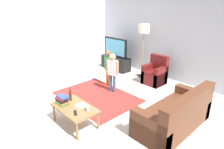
{
  "coord_description": "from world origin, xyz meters",
  "views": [
    {
      "loc": [
        3.49,
        -2.67,
        2.44
      ],
      "look_at": [
        0.0,
        0.6,
        0.65
      ],
      "focal_mm": 31.08,
      "sensor_mm": 36.0,
      "label": 1
    }
  ],
  "objects_px": {
    "child_near_tv": "(108,65)",
    "floor_lamp": "(144,32)",
    "coffee_table": "(75,109)",
    "soda_can": "(88,108)",
    "tv_stand": "(116,63)",
    "plate": "(81,105)",
    "couch": "(177,116)",
    "tv": "(115,48)",
    "child_center": "(112,69)",
    "armchair": "(155,74)",
    "bottle": "(70,95)",
    "tv_remote": "(75,113)",
    "book_stack": "(62,100)"
  },
  "relations": [
    {
      "from": "child_near_tv",
      "to": "floor_lamp",
      "type": "bearing_deg",
      "value": 82.46
    },
    {
      "from": "coffee_table",
      "to": "soda_can",
      "type": "height_order",
      "value": "soda_can"
    },
    {
      "from": "soda_can",
      "to": "tv_stand",
      "type": "bearing_deg",
      "value": 127.63
    },
    {
      "from": "plate",
      "to": "floor_lamp",
      "type": "bearing_deg",
      "value": 106.12
    },
    {
      "from": "couch",
      "to": "soda_can",
      "type": "distance_m",
      "value": 1.81
    },
    {
      "from": "tv",
      "to": "child_center",
      "type": "bearing_deg",
      "value": -46.26
    },
    {
      "from": "couch",
      "to": "armchair",
      "type": "bearing_deg",
      "value": 135.37
    },
    {
      "from": "tv",
      "to": "plate",
      "type": "height_order",
      "value": "tv"
    },
    {
      "from": "armchair",
      "to": "child_near_tv",
      "type": "xyz_separation_m",
      "value": [
        -0.88,
        -1.21,
        0.37
      ]
    },
    {
      "from": "floor_lamp",
      "to": "plate",
      "type": "xyz_separation_m",
      "value": [
        0.92,
        -3.17,
        -1.12
      ]
    },
    {
      "from": "bottle",
      "to": "tv",
      "type": "bearing_deg",
      "value": 119.73
    },
    {
      "from": "plate",
      "to": "child_center",
      "type": "bearing_deg",
      "value": 114.16
    },
    {
      "from": "bottle",
      "to": "tv_remote",
      "type": "relative_size",
      "value": 1.82
    },
    {
      "from": "floor_lamp",
      "to": "tv_remote",
      "type": "relative_size",
      "value": 10.47
    },
    {
      "from": "armchair",
      "to": "bottle",
      "type": "xyz_separation_m",
      "value": [
        -0.13,
        -3.0,
        0.25
      ]
    },
    {
      "from": "coffee_table",
      "to": "bottle",
      "type": "bearing_deg",
      "value": 161.57
    },
    {
      "from": "tv_remote",
      "to": "plate",
      "type": "relative_size",
      "value": 0.77
    },
    {
      "from": "coffee_table",
      "to": "couch",
      "type": "bearing_deg",
      "value": 43.24
    },
    {
      "from": "tv_stand",
      "to": "couch",
      "type": "distance_m",
      "value": 3.94
    },
    {
      "from": "armchair",
      "to": "floor_lamp",
      "type": "relative_size",
      "value": 0.51
    },
    {
      "from": "coffee_table",
      "to": "soda_can",
      "type": "xyz_separation_m",
      "value": [
        0.32,
        0.1,
        0.11
      ]
    },
    {
      "from": "tv_remote",
      "to": "couch",
      "type": "bearing_deg",
      "value": 77.78
    },
    {
      "from": "book_stack",
      "to": "child_near_tv",
      "type": "bearing_deg",
      "value": 111.05
    },
    {
      "from": "tv_stand",
      "to": "floor_lamp",
      "type": "height_order",
      "value": "floor_lamp"
    },
    {
      "from": "child_near_tv",
      "to": "soda_can",
      "type": "distance_m",
      "value": 2.27
    },
    {
      "from": "child_center",
      "to": "book_stack",
      "type": "bearing_deg",
      "value": -78.22
    },
    {
      "from": "armchair",
      "to": "coffee_table",
      "type": "xyz_separation_m",
      "value": [
        0.17,
        -3.1,
        0.07
      ]
    },
    {
      "from": "tv_stand",
      "to": "child_near_tv",
      "type": "relative_size",
      "value": 1.08
    },
    {
      "from": "book_stack",
      "to": "tv_remote",
      "type": "height_order",
      "value": "book_stack"
    },
    {
      "from": "tv_stand",
      "to": "coffee_table",
      "type": "bearing_deg",
      "value": -57.2
    },
    {
      "from": "tv_stand",
      "to": "armchair",
      "type": "xyz_separation_m",
      "value": [
        1.86,
        -0.04,
        0.05
      ]
    },
    {
      "from": "child_center",
      "to": "tv_stand",
      "type": "bearing_deg",
      "value": 133.33
    },
    {
      "from": "armchair",
      "to": "soda_can",
      "type": "bearing_deg",
      "value": -80.76
    },
    {
      "from": "book_stack",
      "to": "plate",
      "type": "distance_m",
      "value": 0.41
    },
    {
      "from": "floor_lamp",
      "to": "tv_remote",
      "type": "xyz_separation_m",
      "value": [
        1.09,
        -3.41,
        -1.11
      ]
    },
    {
      "from": "couch",
      "to": "tv_remote",
      "type": "bearing_deg",
      "value": -130.01
    },
    {
      "from": "armchair",
      "to": "book_stack",
      "type": "xyz_separation_m",
      "value": [
        -0.11,
        -3.23,
        0.21
      ]
    },
    {
      "from": "tv",
      "to": "child_center",
      "type": "xyz_separation_m",
      "value": [
        1.37,
        -1.43,
        -0.17
      ]
    },
    {
      "from": "child_center",
      "to": "bottle",
      "type": "distance_m",
      "value": 1.63
    },
    {
      "from": "coffee_table",
      "to": "soda_can",
      "type": "distance_m",
      "value": 0.35
    },
    {
      "from": "book_stack",
      "to": "soda_can",
      "type": "height_order",
      "value": "book_stack"
    },
    {
      "from": "bottle",
      "to": "soda_can",
      "type": "relative_size",
      "value": 2.58
    },
    {
      "from": "child_center",
      "to": "plate",
      "type": "bearing_deg",
      "value": -65.84
    },
    {
      "from": "tv",
      "to": "bottle",
      "type": "bearing_deg",
      "value": -60.27
    },
    {
      "from": "tv_stand",
      "to": "tv",
      "type": "distance_m",
      "value": 0.6
    },
    {
      "from": "tv",
      "to": "floor_lamp",
      "type": "relative_size",
      "value": 0.62
    },
    {
      "from": "couch",
      "to": "plate",
      "type": "xyz_separation_m",
      "value": [
        -1.47,
        -1.31,
        0.14
      ]
    },
    {
      "from": "tv_remote",
      "to": "bottle",
      "type": "bearing_deg",
      "value": -175.14
    },
    {
      "from": "tv_stand",
      "to": "book_stack",
      "type": "bearing_deg",
      "value": -61.81
    },
    {
      "from": "coffee_table",
      "to": "tv_stand",
      "type": "bearing_deg",
      "value": 122.8
    }
  ]
}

